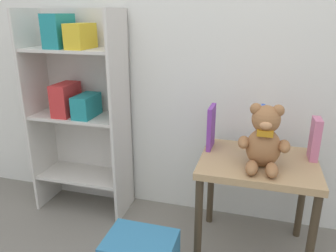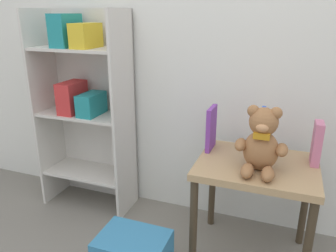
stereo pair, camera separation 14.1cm
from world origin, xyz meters
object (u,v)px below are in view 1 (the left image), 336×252
bookshelf_side (80,101)px  book_standing_purple (211,127)px  book_standing_pink (315,139)px  teddy_bear (264,139)px  book_standing_blue (261,131)px  display_table (257,175)px

bookshelf_side → book_standing_purple: 0.88m
bookshelf_side → book_standing_pink: bookshelf_side is taller
bookshelf_side → teddy_bear: 1.19m
book_standing_blue → display_table: bearing=-91.4°
bookshelf_side → display_table: size_ratio=2.21×
display_table → book_standing_pink: size_ratio=2.70×
teddy_bear → book_standing_purple: bearing=147.6°
bookshelf_side → book_standing_purple: bearing=-6.5°
display_table → book_standing_blue: 0.24m
bookshelf_side → book_standing_pink: 1.42m
book_standing_blue → book_standing_pink: bearing=0.2°
book_standing_purple → bookshelf_side: bearing=174.5°
book_standing_blue → bookshelf_side: bearing=172.8°
teddy_bear → book_standing_pink: (0.26, 0.17, -0.04)m
display_table → book_standing_blue: bearing=90.0°
display_table → teddy_bear: size_ratio=1.86×
display_table → teddy_bear: (0.01, -0.08, 0.23)m
teddy_bear → book_standing_blue: size_ratio=1.21×
bookshelf_side → book_standing_blue: size_ratio=4.98×
book_standing_purple → book_standing_pink: bearing=0.2°
teddy_bear → book_standing_blue: 0.17m
bookshelf_side → book_standing_pink: (1.41, -0.11, -0.07)m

